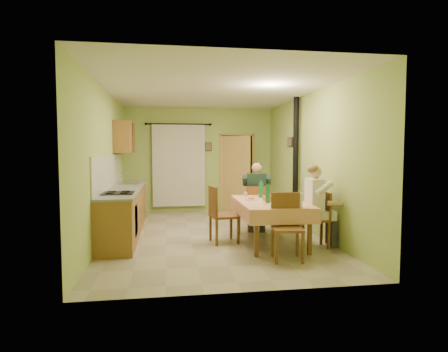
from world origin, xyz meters
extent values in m
cube|color=tan|center=(0.00, 0.00, 0.00)|extent=(4.00, 6.00, 0.01)
cube|color=#ABC866|center=(0.00, 3.00, 1.40)|extent=(4.00, 0.04, 2.80)
cube|color=#ABC866|center=(0.00, -3.00, 1.40)|extent=(4.00, 0.04, 2.80)
cube|color=#ABC866|center=(-2.00, 0.00, 1.40)|extent=(0.04, 6.00, 2.80)
cube|color=#ABC866|center=(2.00, 0.00, 1.40)|extent=(0.04, 6.00, 2.80)
cube|color=white|center=(0.00, 0.00, 2.80)|extent=(4.00, 6.00, 0.04)
cube|color=brown|center=(-1.70, 0.40, 0.44)|extent=(0.60, 3.60, 0.88)
cube|color=gray|center=(-1.70, 0.40, 0.90)|extent=(0.64, 3.64, 0.04)
cube|color=white|center=(-1.99, 0.40, 1.23)|extent=(0.02, 3.60, 0.66)
cube|color=silver|center=(-1.70, 1.20, 0.92)|extent=(0.42, 0.42, 0.03)
cube|color=black|center=(-1.70, -0.60, 0.93)|extent=(0.52, 0.56, 0.02)
cube|color=black|center=(-1.40, -0.60, 0.45)|extent=(0.01, 0.55, 0.55)
cube|color=brown|center=(-1.82, 1.70, 1.95)|extent=(0.35, 1.40, 0.70)
cylinder|color=black|center=(-0.55, 2.88, 2.35)|extent=(1.70, 0.04, 0.04)
cube|color=silver|center=(-0.55, 2.90, 1.25)|extent=(1.40, 0.06, 2.20)
cube|color=black|center=(1.05, 2.98, 1.03)|extent=(0.84, 0.03, 2.06)
cube|color=tan|center=(0.60, 2.97, 1.03)|extent=(0.06, 0.06, 2.12)
cube|color=tan|center=(1.50, 2.97, 1.03)|extent=(0.06, 0.06, 2.12)
cube|color=tan|center=(1.05, 2.97, 2.09)|extent=(0.96, 0.06, 0.06)
cube|color=tan|center=(0.98, 2.74, 1.02)|extent=(0.71, 0.48, 2.04)
cube|color=#E59D7A|center=(0.95, -0.80, 0.74)|extent=(1.15, 1.90, 0.04)
cube|color=#E59D7A|center=(0.93, -1.75, 0.63)|extent=(1.12, 0.04, 0.22)
cube|color=#E59D7A|center=(0.96, 0.14, 0.63)|extent=(1.12, 0.04, 0.22)
cube|color=#E59D7A|center=(0.39, -0.79, 0.63)|extent=(0.05, 1.88, 0.22)
cube|color=#E59D7A|center=(1.50, -0.81, 0.63)|extent=(0.05, 1.88, 0.22)
cylinder|color=white|center=(0.93, -0.15, 0.77)|extent=(0.25, 0.25, 0.02)
ellipsoid|color=#CC7233|center=(0.93, -0.15, 0.79)|extent=(0.12, 0.12, 0.05)
cylinder|color=white|center=(0.94, -1.39, 0.77)|extent=(0.25, 0.25, 0.02)
ellipsoid|color=#CC7233|center=(0.94, -1.39, 0.79)|extent=(0.12, 0.12, 0.05)
cylinder|color=white|center=(1.20, -1.20, 0.77)|extent=(0.25, 0.25, 0.02)
ellipsoid|color=#CC7233|center=(1.20, -1.20, 0.79)|extent=(0.12, 0.12, 0.05)
cylinder|color=white|center=(0.65, -0.61, 0.77)|extent=(0.25, 0.25, 0.02)
ellipsoid|color=#CC7233|center=(0.65, -0.61, 0.79)|extent=(0.12, 0.12, 0.05)
cylinder|color=#DF6E3C|center=(0.95, -0.75, 0.80)|extent=(0.26, 0.26, 0.08)
cylinder|color=white|center=(0.93, -1.35, 0.77)|extent=(0.28, 0.28, 0.02)
cube|color=tan|center=(0.93, -1.36, 0.79)|extent=(0.06, 0.04, 0.03)
cube|color=tan|center=(0.92, -1.30, 0.79)|extent=(0.07, 0.07, 0.03)
cube|color=tan|center=(0.95, -1.42, 0.79)|extent=(0.07, 0.06, 0.03)
cube|color=tan|center=(0.91, -1.41, 0.79)|extent=(0.06, 0.07, 0.03)
cube|color=tan|center=(0.88, -1.34, 0.79)|extent=(0.07, 0.07, 0.03)
cube|color=tan|center=(0.95, -1.35, 0.79)|extent=(0.07, 0.06, 0.03)
cube|color=tan|center=(0.91, -1.39, 0.79)|extent=(0.06, 0.07, 0.03)
cylinder|color=silver|center=(1.11, -0.95, 0.81)|extent=(0.07, 0.07, 0.10)
cylinder|color=silver|center=(1.08, -0.46, 0.81)|extent=(0.07, 0.07, 0.10)
cylinder|color=white|center=(1.18, -1.61, 0.88)|extent=(0.11, 0.11, 0.22)
cylinder|color=silver|center=(1.18, -1.61, 0.91)|extent=(0.02, 0.02, 0.30)
cube|color=brown|center=(0.95, 0.24, 0.48)|extent=(0.45, 0.45, 0.04)
cube|color=brown|center=(0.91, 0.08, 0.72)|extent=(0.38, 0.13, 0.43)
cube|color=brown|center=(0.92, -1.85, 0.48)|extent=(0.50, 0.50, 0.04)
cube|color=brown|center=(0.95, -1.65, 0.76)|extent=(0.45, 0.10, 0.51)
cube|color=brown|center=(1.64, -1.20, 0.48)|extent=(0.41, 0.41, 0.04)
cube|color=brown|center=(1.81, -1.20, 0.72)|extent=(0.05, 0.39, 0.45)
cube|color=brown|center=(0.14, -0.63, 0.48)|extent=(0.53, 0.53, 0.04)
cube|color=brown|center=(-0.06, -0.66, 0.76)|extent=(0.11, 0.46, 0.52)
cube|color=#192D23|center=(0.92, 0.14, 0.56)|extent=(0.44, 0.47, 0.16)
cube|color=#192D23|center=(0.95, 0.27, 0.91)|extent=(0.44, 0.31, 0.54)
sphere|color=tan|center=(0.95, 0.26, 1.30)|extent=(0.21, 0.21, 0.21)
ellipsoid|color=black|center=(0.96, 0.30, 1.34)|extent=(0.21, 0.21, 0.16)
cube|color=silver|center=(1.74, -1.20, 0.56)|extent=(0.41, 0.37, 0.16)
cube|color=silver|center=(1.61, -1.19, 0.91)|extent=(0.23, 0.41, 0.54)
sphere|color=tan|center=(1.62, -1.20, 1.30)|extent=(0.21, 0.21, 0.21)
ellipsoid|color=olive|center=(1.58, -1.19, 1.34)|extent=(0.21, 0.21, 0.16)
cylinder|color=black|center=(1.90, 0.60, 1.40)|extent=(0.12, 0.12, 2.80)
cylinder|color=black|center=(1.90, 0.60, 0.15)|extent=(0.24, 0.24, 0.30)
cube|color=black|center=(0.25, 2.97, 1.75)|extent=(0.19, 0.03, 0.23)
cube|color=brown|center=(1.97, 1.20, 1.85)|extent=(0.03, 0.31, 0.21)
camera|label=1|loc=(-0.86, -7.19, 1.67)|focal=30.00mm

